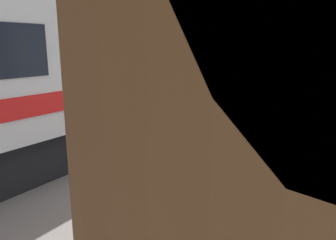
% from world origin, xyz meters
% --- Properties ---
extents(ground_plane, '(60.00, 60.00, 0.00)m').
position_xyz_m(ground_plane, '(0.00, 0.00, 0.00)').
color(ground_plane, slate).
extents(train_car, '(3.03, 17.60, 4.00)m').
position_xyz_m(train_car, '(3.64, 0.00, 2.06)').
color(train_car, silver).
rests_on(train_car, ground_plane).
extents(luggage_cart, '(1.36, 1.99, 0.31)m').
position_xyz_m(luggage_cart, '(0.01, 0.38, 0.26)').
color(luggage_cart, brown).
rests_on(luggage_cart, ground_plane).
extents(suitcase_black_hardshell, '(0.51, 0.49, 0.21)m').
position_xyz_m(suitcase_black_hardshell, '(-0.29, -0.17, 0.41)').
color(suitcase_black_hardshell, black).
rests_on(suitcase_black_hardshell, luggage_cart).
extents(suitcase_slate_roller, '(0.52, 0.47, 0.24)m').
position_xyz_m(suitcase_slate_roller, '(0.32, -0.17, 0.43)').
color(suitcase_slate_roller, '#4C515B').
rests_on(suitcase_slate_roller, luggage_cart).
extents(suitcase_teal_softside, '(0.45, 0.63, 0.16)m').
position_xyz_m(suitcase_teal_softside, '(0.32, 0.92, 0.39)').
color(suitcase_teal_softside, '#1E666B').
rests_on(suitcase_teal_softside, luggage_cart).
extents(suitcase_yellow_case, '(0.55, 0.57, 0.28)m').
position_xyz_m(suitcase_yellow_case, '(0.32, 0.38, 0.45)').
color(suitcase_yellow_case, gold).
rests_on(suitcase_yellow_case, luggage_cart).
extents(suitcase_brown_leather, '(0.54, 0.52, 0.23)m').
position_xyz_m(suitcase_brown_leather, '(-0.29, 0.38, 0.42)').
color(suitcase_brown_leather, brown).
rests_on(suitcase_brown_leather, luggage_cart).
extents(suitcase_gray_aluminum, '(0.42, 0.58, 0.27)m').
position_xyz_m(suitcase_gray_aluminum, '(-0.29, 0.92, 0.44)').
color(suitcase_gray_aluminum, '#9EA0A5').
rests_on(suitcase_gray_aluminum, luggage_cart).
extents(suitcase_orange_carryall, '(0.40, 0.53, 0.20)m').
position_xyz_m(suitcase_orange_carryall, '(-0.32, 0.36, 0.64)').
color(suitcase_orange_carryall, '#CC6B23').
rests_on(suitcase_orange_carryall, suitcase_brown_leather).
extents(suitcase_tan_vintage, '(0.41, 0.48, 0.20)m').
position_xyz_m(suitcase_tan_vintage, '(0.34, 0.93, 0.57)').
color(suitcase_tan_vintage, tan).
rests_on(suitcase_tan_vintage, suitcase_teal_softside).
extents(porter_in_overalls, '(0.72, 0.53, 1.70)m').
position_xyz_m(porter_in_overalls, '(1.04, 0.40, 0.93)').
color(porter_in_overalls, navy).
rests_on(porter_in_overalls, ground_plane).
extents(porter_by_door, '(0.74, 0.59, 1.70)m').
position_xyz_m(porter_by_door, '(1.89, -0.38, 0.93)').
color(porter_by_door, '#332D28').
rests_on(porter_by_door, ground_plane).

